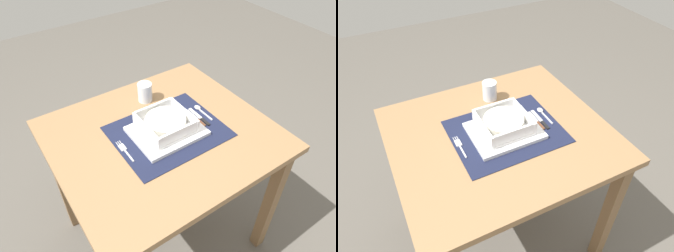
% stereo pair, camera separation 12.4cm
% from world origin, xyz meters
% --- Properties ---
extents(ground_plane, '(6.00, 6.00, 0.00)m').
position_xyz_m(ground_plane, '(0.00, 0.00, 0.00)').
color(ground_plane, '#59544C').
extents(dining_table, '(0.86, 0.77, 0.74)m').
position_xyz_m(dining_table, '(0.00, 0.00, 0.63)').
color(dining_table, '#936D47').
rests_on(dining_table, ground).
extents(placemat, '(0.44, 0.35, 0.00)m').
position_xyz_m(placemat, '(0.03, -0.01, 0.74)').
color(placemat, '#191E38').
rests_on(placemat, dining_table).
extents(serving_plate, '(0.27, 0.22, 0.02)m').
position_xyz_m(serving_plate, '(0.02, -0.01, 0.75)').
color(serving_plate, white).
rests_on(serving_plate, placemat).
extents(porridge_bowl, '(0.19, 0.19, 0.06)m').
position_xyz_m(porridge_bowl, '(0.02, 0.00, 0.78)').
color(porridge_bowl, white).
rests_on(porridge_bowl, serving_plate).
extents(fork, '(0.02, 0.13, 0.00)m').
position_xyz_m(fork, '(-0.17, -0.00, 0.74)').
color(fork, silver).
rests_on(fork, placemat).
extents(spoon, '(0.02, 0.12, 0.01)m').
position_xyz_m(spoon, '(0.22, 0.03, 0.74)').
color(spoon, silver).
rests_on(spoon, placemat).
extents(butter_knife, '(0.01, 0.13, 0.01)m').
position_xyz_m(butter_knife, '(0.18, -0.02, 0.74)').
color(butter_knife, black).
rests_on(butter_knife, placemat).
extents(bread_knife, '(0.01, 0.13, 0.01)m').
position_xyz_m(bread_knife, '(0.17, -0.01, 0.74)').
color(bread_knife, '#59331E').
rests_on(bread_knife, placemat).
extents(drinking_glass, '(0.06, 0.06, 0.09)m').
position_xyz_m(drinking_glass, '(0.06, 0.23, 0.78)').
color(drinking_glass, white).
rests_on(drinking_glass, dining_table).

